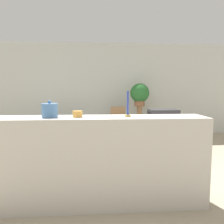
% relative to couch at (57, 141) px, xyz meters
% --- Properties ---
extents(ground_plane, '(14.00, 14.00, 0.00)m').
position_rel_couch_xyz_m(ground_plane, '(0.81, -1.54, -0.26)').
color(ground_plane, tan).
extents(wall_back, '(9.00, 0.06, 2.70)m').
position_rel_couch_xyz_m(wall_back, '(0.81, 1.89, 1.09)').
color(wall_back, silver).
rests_on(wall_back, ground_plane).
extents(couch, '(0.86, 1.95, 0.74)m').
position_rel_couch_xyz_m(couch, '(0.00, 0.00, 0.00)').
color(couch, '#384256').
rests_on(couch, ground_plane).
extents(tv_stand, '(0.70, 0.45, 0.41)m').
position_rel_couch_xyz_m(tv_stand, '(2.34, 0.16, -0.06)').
color(tv_stand, '#9E754C').
rests_on(tv_stand, ground_plane).
extents(television, '(0.65, 0.43, 0.51)m').
position_rel_couch_xyz_m(television, '(2.34, 0.16, 0.40)').
color(television, '#333338').
rests_on(television, tv_stand).
extents(wooden_chair, '(0.44, 0.44, 0.88)m').
position_rel_couch_xyz_m(wooden_chair, '(1.43, 1.19, 0.23)').
color(wooden_chair, '#9E754C').
rests_on(wooden_chair, ground_plane).
extents(plant_stand, '(0.15, 0.15, 0.90)m').
position_rel_couch_xyz_m(plant_stand, '(2.03, 1.33, 0.19)').
color(plant_stand, '#9E754C').
rests_on(plant_stand, ground_plane).
extents(potted_plant, '(0.52, 0.52, 0.62)m').
position_rel_couch_xyz_m(potted_plant, '(2.03, 1.33, 0.98)').
color(potted_plant, '#8E5B3D').
rests_on(potted_plant, plant_stand).
extents(foreground_counter, '(2.62, 0.44, 1.05)m').
position_rel_couch_xyz_m(foreground_counter, '(0.81, -2.15, 0.26)').
color(foreground_counter, beige).
rests_on(foreground_counter, ground_plane).
extents(decorative_bowl, '(0.18, 0.18, 0.20)m').
position_rel_couch_xyz_m(decorative_bowl, '(0.32, -2.15, 0.87)').
color(decorative_bowl, '#4C7AAD').
rests_on(decorative_bowl, foreground_counter).
extents(candle_jar, '(0.11, 0.11, 0.07)m').
position_rel_couch_xyz_m(candle_jar, '(0.63, -2.15, 0.83)').
color(candle_jar, gold).
rests_on(candle_jar, foreground_counter).
extents(candlestick, '(0.07, 0.07, 0.29)m').
position_rel_couch_xyz_m(candlestick, '(1.21, -2.15, 0.89)').
color(candlestick, '#B7933D').
rests_on(candlestick, foreground_counter).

